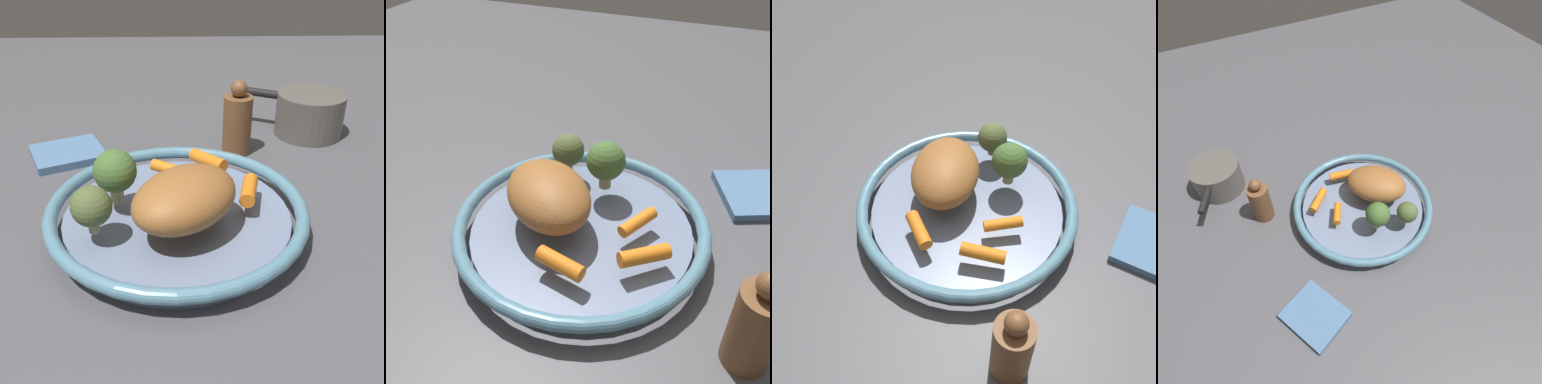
# 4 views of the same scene
# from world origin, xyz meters

# --- Properties ---
(ground_plane) EXTENTS (2.26, 2.26, 0.00)m
(ground_plane) POSITION_xyz_m (0.00, 0.00, 0.00)
(ground_plane) COLOR #4C4C51
(serving_bowl) EXTENTS (0.36, 0.36, 0.04)m
(serving_bowl) POSITION_xyz_m (0.00, 0.00, 0.02)
(serving_bowl) COLOR slate
(serving_bowl) RESTS_ON ground_plane
(roast_chicken_piece) EXTENTS (0.18, 0.18, 0.07)m
(roast_chicken_piece) POSITION_xyz_m (-0.04, -0.01, 0.08)
(roast_chicken_piece) COLOR #975D2D
(roast_chicken_piece) RESTS_ON serving_bowl
(baby_carrot_near_rim) EXTENTS (0.04, 0.06, 0.02)m
(baby_carrot_near_rim) POSITION_xyz_m (0.08, 0.01, 0.05)
(baby_carrot_near_rim) COLOR orange
(baby_carrot_near_rim) RESTS_ON serving_bowl
(baby_carrot_right) EXTENTS (0.06, 0.06, 0.02)m
(baby_carrot_right) POSITION_xyz_m (0.10, -0.05, 0.05)
(baby_carrot_right) COLOR orange
(baby_carrot_right) RESTS_ON serving_bowl
(baby_carrot_center) EXTENTS (0.07, 0.03, 0.02)m
(baby_carrot_center) POSITION_xyz_m (0.01, -0.10, 0.05)
(baby_carrot_center) COLOR orange
(baby_carrot_center) RESTS_ON serving_bowl
(broccoli_floret_mid) EXTENTS (0.05, 0.05, 0.06)m
(broccoli_floret_mid) POSITION_xyz_m (-0.06, 0.10, 0.08)
(broccoli_floret_mid) COLOR tan
(broccoli_floret_mid) RESTS_ON serving_bowl
(broccoli_floret_large) EXTENTS (0.06, 0.06, 0.08)m
(broccoli_floret_large) POSITION_xyz_m (0.01, 0.08, 0.09)
(broccoli_floret_large) COLOR tan
(broccoli_floret_large) RESTS_ON serving_bowl
(pepper_mill) EXTENTS (0.05, 0.05, 0.13)m
(pepper_mill) POSITION_xyz_m (0.23, -0.11, 0.06)
(pepper_mill) COLOR brown
(pepper_mill) RESTS_ON ground_plane
(dish_towel) EXTENTS (0.14, 0.15, 0.01)m
(dish_towel) POSITION_xyz_m (0.22, 0.20, 0.01)
(dish_towel) COLOR #4C7099
(dish_towel) RESTS_ON ground_plane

